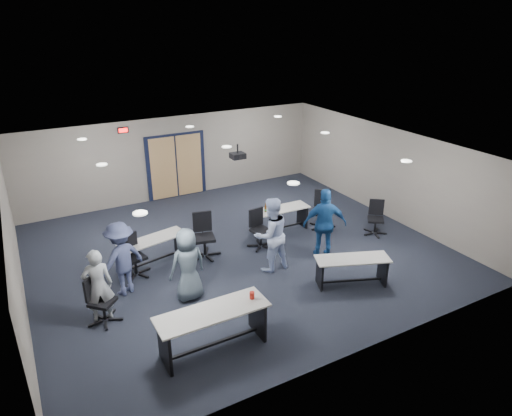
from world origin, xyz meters
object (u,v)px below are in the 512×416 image
table_back_right (280,216)px  chair_back_b (204,236)px  chair_loose_left (102,300)px  person_back (121,259)px  chair_back_d (323,210)px  chair_loose_right (376,218)px  person_navy (325,224)px  person_gray (98,286)px  chair_back_c (261,229)px  table_front_right (352,267)px  table_back_left (153,247)px  chair_back_a (135,256)px  person_plaid (188,265)px  table_front_left (213,323)px  person_lightblue (271,235)px

table_back_right → chair_back_b: size_ratio=1.49×
chair_loose_left → person_back: person_back is taller
chair_back_d → table_back_right: bearing=-171.4°
chair_loose_right → table_back_right: bearing=-174.1°
chair_back_d → person_navy: person_navy is taller
person_gray → chair_back_b: bearing=-147.0°
person_gray → person_back: bearing=-123.6°
chair_back_c → chair_back_d: (2.13, 0.18, 0.03)m
table_front_right → person_gray: 5.42m
chair_loose_right → person_navy: (-2.05, -0.36, 0.43)m
chair_back_d → table_back_left: bearing=-155.9°
table_back_left → chair_back_c: size_ratio=1.68×
table_back_right → chair_back_d: bearing=-18.1°
chair_loose_left → person_back: 1.10m
chair_back_a → person_navy: person_navy is taller
table_back_left → person_navy: person_navy is taller
table_front_right → chair_back_b: chair_back_b is taller
person_navy → chair_loose_right: bearing=-142.8°
chair_back_a → person_back: (-0.41, -0.60, 0.33)m
person_plaid → person_gray: bearing=-8.7°
table_front_left → chair_loose_right: 6.28m
chair_back_d → table_front_right: bearing=-86.0°
chair_back_c → person_gray: 4.48m
chair_back_a → person_gray: size_ratio=0.64×
table_back_right → person_navy: person_navy is taller
chair_back_b → person_navy: size_ratio=0.62×
table_front_left → person_gray: 2.50m
table_back_left → person_lightblue: bearing=-45.9°
table_front_right → chair_back_d: size_ratio=1.59×
chair_back_c → person_navy: 1.71m
table_front_right → table_back_left: table_back_left is taller
person_back → person_gray: bearing=27.0°
chair_back_b → chair_back_d: 3.62m
person_navy → person_back: person_navy is taller
chair_back_d → chair_loose_left: (-6.42, -1.44, -0.05)m
table_back_left → person_plaid: (0.22, -1.80, 0.35)m
person_gray → person_lightblue: 3.98m
table_front_right → chair_back_c: (-0.91, 2.57, 0.06)m
chair_loose_right → table_back_left: bearing=-154.0°
table_back_left → chair_back_d: chair_back_d is taller
table_front_right → person_plaid: 3.65m
table_back_right → chair_back_b: 2.47m
table_back_right → chair_back_a: bearing=-173.1°
chair_back_b → chair_loose_right: chair_back_b is taller
chair_back_a → chair_back_c: chair_back_c is taller
person_plaid → person_navy: 3.62m
chair_back_b → person_gray: size_ratio=0.72×
chair_back_b → chair_loose_right: 4.79m
table_front_left → table_back_left: size_ratio=1.18×
chair_loose_right → person_plaid: (-5.67, -0.43, 0.33)m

